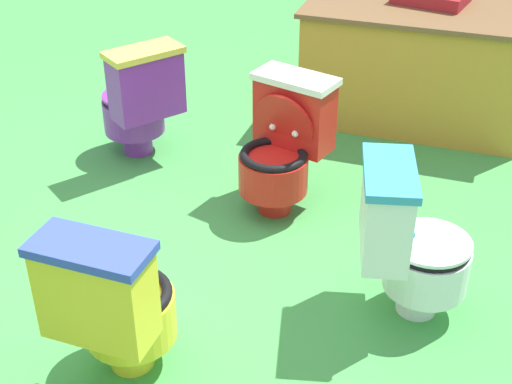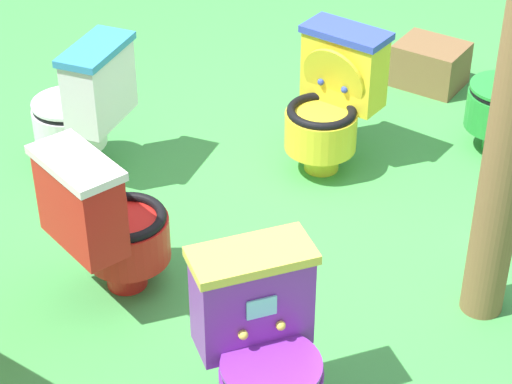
# 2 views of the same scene
# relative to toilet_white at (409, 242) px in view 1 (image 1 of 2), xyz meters

# --- Properties ---
(ground) EXTENTS (14.00, 14.00, 0.00)m
(ground) POSITION_rel_toilet_white_xyz_m (-1.29, -0.13, -0.37)
(ground) COLOR #429947
(toilet_white) EXTENTS (0.55, 0.47, 0.73)m
(toilet_white) POSITION_rel_toilet_white_xyz_m (0.00, 0.00, 0.00)
(toilet_white) COLOR white
(toilet_white) RESTS_ON ground
(toilet_yellow) EXTENTS (0.45, 0.53, 0.73)m
(toilet_yellow) POSITION_rel_toilet_white_xyz_m (-1.05, -0.69, 0.00)
(toilet_yellow) COLOR yellow
(toilet_yellow) RESTS_ON ground
(toilet_purple) EXTENTS (0.64, 0.62, 0.73)m
(toilet_purple) POSITION_rel_toilet_white_xyz_m (-1.66, 1.05, 0.00)
(toilet_purple) COLOR purple
(toilet_purple) RESTS_ON ground
(toilet_red) EXTENTS (0.55, 0.60, 0.73)m
(toilet_red) POSITION_rel_toilet_white_xyz_m (-0.71, 0.73, 0.00)
(toilet_red) COLOR red
(toilet_red) RESTS_ON ground
(vendor_table) EXTENTS (1.52, 0.97, 0.85)m
(vendor_table) POSITION_rel_toilet_white_xyz_m (-0.09, 2.03, 0.02)
(vendor_table) COLOR #B7842D
(vendor_table) RESTS_ON ground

